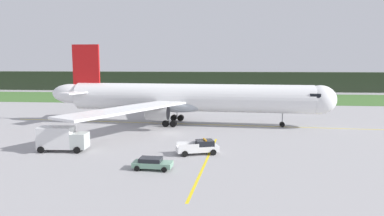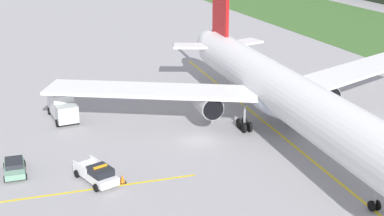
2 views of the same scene
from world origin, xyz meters
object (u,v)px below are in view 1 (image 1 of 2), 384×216
(ops_pickup_truck, at_px, (199,147))
(apron_cone, at_px, (207,147))
(airliner, at_px, (187,98))
(catering_truck, at_px, (62,138))
(staff_car, at_px, (152,163))

(ops_pickup_truck, height_order, apron_cone, ops_pickup_truck)
(airliner, bearing_deg, catering_truck, -122.71)
(airliner, xyz_separation_m, ops_pickup_truck, (4.06, -21.74, -4.04))
(catering_truck, bearing_deg, staff_car, -26.29)
(airliner, distance_m, apron_cone, 20.71)
(airliner, distance_m, staff_car, 29.00)
(catering_truck, bearing_deg, ops_pickup_truck, 0.79)
(airliner, height_order, ops_pickup_truck, airliner)
(catering_truck, relative_size, apron_cone, 8.01)
(airliner, xyz_separation_m, catering_truck, (-14.12, -21.99, -3.21))
(ops_pickup_truck, relative_size, apron_cone, 7.04)
(apron_cone, bearing_deg, catering_truck, -172.79)
(airliner, relative_size, apron_cone, 67.27)
(ops_pickup_truck, distance_m, catering_truck, 18.20)
(airliner, relative_size, staff_car, 12.42)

